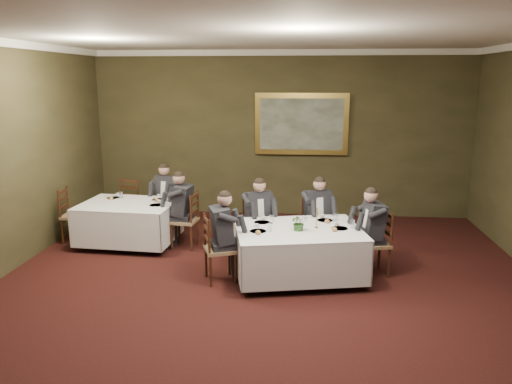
% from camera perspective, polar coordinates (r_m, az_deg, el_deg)
% --- Properties ---
extents(ground, '(10.00, 10.00, 0.00)m').
position_cam_1_polar(ground, '(6.40, 0.57, -14.41)').
color(ground, black).
rests_on(ground, ground).
extents(ceiling, '(8.00, 10.00, 0.10)m').
position_cam_1_polar(ceiling, '(5.71, 0.66, 18.58)').
color(ceiling, silver).
rests_on(ceiling, back_wall).
extents(back_wall, '(8.00, 0.10, 3.50)m').
position_cam_1_polar(back_wall, '(10.74, 2.86, 6.58)').
color(back_wall, '#312E18').
rests_on(back_wall, ground).
extents(crown_molding, '(8.00, 10.00, 0.12)m').
position_cam_1_polar(crown_molding, '(5.70, 0.66, 17.98)').
color(crown_molding, white).
rests_on(crown_molding, back_wall).
extents(table_main, '(2.10, 1.76, 0.67)m').
position_cam_1_polar(table_main, '(7.50, 4.84, -6.48)').
color(table_main, black).
rests_on(table_main, ground).
extents(table_second, '(1.73, 1.36, 0.67)m').
position_cam_1_polar(table_second, '(9.22, -14.31, -3.13)').
color(table_second, black).
rests_on(table_second, ground).
extents(chair_main_backleft, '(0.58, 0.57, 1.00)m').
position_cam_1_polar(chair_main_backleft, '(8.37, 0.17, -5.54)').
color(chair_main_backleft, olive).
rests_on(chair_main_backleft, ground).
extents(diner_main_backleft, '(0.57, 0.61, 1.35)m').
position_cam_1_polar(diner_main_backleft, '(8.29, 0.20, -4.06)').
color(diner_main_backleft, black).
rests_on(diner_main_backleft, chair_main_backleft).
extents(chair_main_backright, '(0.56, 0.54, 1.00)m').
position_cam_1_polar(chair_main_backright, '(8.54, 6.87, -5.26)').
color(chair_main_backright, olive).
rests_on(chair_main_backright, ground).
extents(diner_main_backright, '(0.54, 0.59, 1.35)m').
position_cam_1_polar(diner_main_backright, '(8.46, 6.94, -3.82)').
color(diner_main_backright, black).
rests_on(diner_main_backright, chair_main_backright).
extents(chair_main_endleft, '(0.55, 0.56, 1.00)m').
position_cam_1_polar(chair_main_endleft, '(7.43, -4.19, -8.02)').
color(chair_main_endleft, olive).
rests_on(chair_main_endleft, ground).
extents(diner_main_endleft, '(0.59, 0.55, 1.35)m').
position_cam_1_polar(diner_main_endleft, '(7.35, -4.13, -6.36)').
color(diner_main_endleft, black).
rests_on(diner_main_endleft, chair_main_endleft).
extents(chair_main_endright, '(0.51, 0.53, 1.00)m').
position_cam_1_polar(chair_main_endright, '(7.86, 13.30, -7.15)').
color(chair_main_endright, olive).
rests_on(chair_main_endright, ground).
extents(diner_main_endright, '(0.56, 0.50, 1.35)m').
position_cam_1_polar(diner_main_endright, '(7.79, 13.31, -5.57)').
color(diner_main_endright, black).
rests_on(diner_main_endright, chair_main_endright).
extents(chair_sec_backleft, '(0.53, 0.51, 1.00)m').
position_cam_1_polar(chair_sec_backleft, '(10.18, -14.68, -2.60)').
color(chair_sec_backleft, olive).
rests_on(chair_sec_backleft, ground).
extents(chair_sec_backright, '(0.54, 0.52, 1.00)m').
position_cam_1_polar(chair_sec_backright, '(9.86, -9.95, -2.87)').
color(chair_sec_backright, olive).
rests_on(chair_sec_backright, ground).
extents(diner_sec_backright, '(0.52, 0.57, 1.35)m').
position_cam_1_polar(diner_sec_backright, '(9.80, -10.04, -1.60)').
color(diner_sec_backright, black).
rests_on(diner_sec_backright, chair_sec_backright).
extents(chair_sec_endright, '(0.47, 0.48, 1.00)m').
position_cam_1_polar(chair_sec_endright, '(8.91, -8.05, -4.52)').
color(chair_sec_endright, olive).
rests_on(chair_sec_endright, ground).
extents(diner_sec_endright, '(0.52, 0.45, 1.35)m').
position_cam_1_polar(diner_sec_endright, '(8.85, -8.17, -3.10)').
color(diner_sec_endright, black).
rests_on(diner_sec_endright, chair_sec_endright).
extents(chair_sec_endleft, '(0.45, 0.47, 1.00)m').
position_cam_1_polar(chair_sec_endleft, '(9.72, -19.95, -3.71)').
color(chair_sec_endleft, olive).
rests_on(chair_sec_endleft, ground).
extents(centerpiece, '(0.30, 0.28, 0.27)m').
position_cam_1_polar(centerpiece, '(7.28, 4.96, -3.37)').
color(centerpiece, '#2D5926').
rests_on(centerpiece, table_main).
extents(candlestick, '(0.07, 0.07, 0.46)m').
position_cam_1_polar(candlestick, '(7.42, 6.96, -2.84)').
color(candlestick, gold).
rests_on(candlestick, table_main).
extents(place_setting_table_main, '(0.33, 0.31, 0.14)m').
position_cam_1_polar(place_setting_table_main, '(7.71, 1.08, -3.20)').
color(place_setting_table_main, white).
rests_on(place_setting_table_main, table_main).
extents(place_setting_table_second, '(0.33, 0.31, 0.14)m').
position_cam_1_polar(place_setting_table_second, '(9.62, -15.70, -0.41)').
color(place_setting_table_second, white).
rests_on(place_setting_table_second, table_second).
extents(painting, '(1.96, 0.09, 1.29)m').
position_cam_1_polar(painting, '(10.64, 5.22, 7.74)').
color(painting, gold).
rests_on(painting, back_wall).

